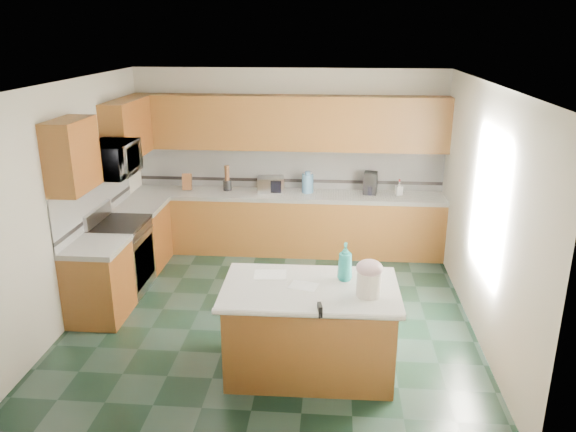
# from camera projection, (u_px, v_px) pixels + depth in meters

# --- Properties ---
(floor) EXTENTS (4.60, 4.60, 0.00)m
(floor) POSITION_uv_depth(u_px,v_px,m) (273.00, 314.00, 6.70)
(floor) COLOR black
(floor) RESTS_ON ground
(ceiling) EXTENTS (4.60, 4.60, 0.00)m
(ceiling) POSITION_uv_depth(u_px,v_px,m) (271.00, 83.00, 5.84)
(ceiling) COLOR white
(ceiling) RESTS_ON ground
(wall_back) EXTENTS (4.60, 0.04, 2.70)m
(wall_back) POSITION_uv_depth(u_px,v_px,m) (289.00, 160.00, 8.46)
(wall_back) COLOR beige
(wall_back) RESTS_ON ground
(wall_front) EXTENTS (4.60, 0.04, 2.70)m
(wall_front) POSITION_uv_depth(u_px,v_px,m) (237.00, 302.00, 4.08)
(wall_front) COLOR beige
(wall_front) RESTS_ON ground
(wall_left) EXTENTS (0.04, 4.60, 2.70)m
(wall_left) POSITION_uv_depth(u_px,v_px,m) (72.00, 201.00, 6.46)
(wall_left) COLOR beige
(wall_left) RESTS_ON ground
(wall_right) EXTENTS (0.04, 4.60, 2.70)m
(wall_right) POSITION_uv_depth(u_px,v_px,m) (484.00, 212.00, 6.09)
(wall_right) COLOR beige
(wall_right) RESTS_ON ground
(back_base_cab) EXTENTS (4.60, 0.60, 0.86)m
(back_base_cab) POSITION_uv_depth(u_px,v_px,m) (287.00, 224.00, 8.45)
(back_base_cab) COLOR #54260C
(back_base_cab) RESTS_ON ground
(back_countertop) EXTENTS (4.60, 0.64, 0.06)m
(back_countertop) POSITION_uv_depth(u_px,v_px,m) (287.00, 195.00, 8.31)
(back_countertop) COLOR white
(back_countertop) RESTS_ON back_base_cab
(back_upper_cab) EXTENTS (4.60, 0.33, 0.78)m
(back_upper_cab) POSITION_uv_depth(u_px,v_px,m) (288.00, 123.00, 8.10)
(back_upper_cab) COLOR #54260C
(back_upper_cab) RESTS_ON wall_back
(back_backsplash) EXTENTS (4.60, 0.02, 0.63)m
(back_backsplash) POSITION_uv_depth(u_px,v_px,m) (289.00, 168.00, 8.47)
(back_backsplash) COLOR silver
(back_backsplash) RESTS_ON back_countertop
(back_accent_band) EXTENTS (4.60, 0.01, 0.05)m
(back_accent_band) POSITION_uv_depth(u_px,v_px,m) (289.00, 180.00, 8.53)
(back_accent_band) COLOR black
(back_accent_band) RESTS_ON back_countertop
(left_base_cab_rear) EXTENTS (0.60, 0.82, 0.86)m
(left_base_cab_rear) POSITION_uv_depth(u_px,v_px,m) (143.00, 237.00, 7.94)
(left_base_cab_rear) COLOR #54260C
(left_base_cab_rear) RESTS_ON ground
(left_counter_rear) EXTENTS (0.64, 0.82, 0.06)m
(left_counter_rear) POSITION_uv_depth(u_px,v_px,m) (140.00, 206.00, 7.80)
(left_counter_rear) COLOR white
(left_counter_rear) RESTS_ON left_base_cab_rear
(left_base_cab_front) EXTENTS (0.60, 0.72, 0.86)m
(left_base_cab_front) POSITION_uv_depth(u_px,v_px,m) (99.00, 284.00, 6.50)
(left_base_cab_front) COLOR #54260C
(left_base_cab_front) RESTS_ON ground
(left_counter_front) EXTENTS (0.64, 0.72, 0.06)m
(left_counter_front) POSITION_uv_depth(u_px,v_px,m) (95.00, 247.00, 6.35)
(left_counter_front) COLOR white
(left_counter_front) RESTS_ON left_base_cab_front
(left_backsplash) EXTENTS (0.02, 2.30, 0.63)m
(left_backsplash) POSITION_uv_depth(u_px,v_px,m) (95.00, 197.00, 7.01)
(left_backsplash) COLOR silver
(left_backsplash) RESTS_ON wall_left
(left_accent_band) EXTENTS (0.01, 2.30, 0.05)m
(left_accent_band) POSITION_uv_depth(u_px,v_px,m) (97.00, 212.00, 7.07)
(left_accent_band) COLOR black
(left_accent_band) RESTS_ON wall_left
(left_upper_cab_rear) EXTENTS (0.33, 1.09, 0.78)m
(left_upper_cab_rear) POSITION_uv_depth(u_px,v_px,m) (127.00, 129.00, 7.60)
(left_upper_cab_rear) COLOR #54260C
(left_upper_cab_rear) RESTS_ON wall_left
(left_upper_cab_front) EXTENTS (0.33, 0.72, 0.78)m
(left_upper_cab_front) POSITION_uv_depth(u_px,v_px,m) (72.00, 156.00, 6.03)
(left_upper_cab_front) COLOR #54260C
(left_upper_cab_front) RESTS_ON wall_left
(range_body) EXTENTS (0.60, 0.76, 0.88)m
(range_body) POSITION_uv_depth(u_px,v_px,m) (122.00, 258.00, 7.19)
(range_body) COLOR #B7B7BC
(range_body) RESTS_ON ground
(range_oven_door) EXTENTS (0.02, 0.68, 0.55)m
(range_oven_door) POSITION_uv_depth(u_px,v_px,m) (144.00, 262.00, 7.18)
(range_oven_door) COLOR black
(range_oven_door) RESTS_ON range_body
(range_cooktop) EXTENTS (0.62, 0.78, 0.04)m
(range_cooktop) POSITION_uv_depth(u_px,v_px,m) (119.00, 224.00, 7.05)
(range_cooktop) COLOR black
(range_cooktop) RESTS_ON range_body
(range_handle) EXTENTS (0.02, 0.66, 0.02)m
(range_handle) POSITION_uv_depth(u_px,v_px,m) (144.00, 234.00, 7.06)
(range_handle) COLOR #B7B7BC
(range_handle) RESTS_ON range_body
(range_backguard) EXTENTS (0.06, 0.76, 0.18)m
(range_backguard) POSITION_uv_depth(u_px,v_px,m) (98.00, 215.00, 7.03)
(range_backguard) COLOR #B7B7BC
(range_backguard) RESTS_ON range_body
(microwave) EXTENTS (0.50, 0.73, 0.41)m
(microwave) POSITION_uv_depth(u_px,v_px,m) (112.00, 159.00, 6.78)
(microwave) COLOR #B7B7BC
(microwave) RESTS_ON wall_left
(island_base) EXTENTS (1.58, 0.92, 0.86)m
(island_base) POSITION_uv_depth(u_px,v_px,m) (310.00, 332.00, 5.47)
(island_base) COLOR #54260C
(island_base) RESTS_ON ground
(island_top) EXTENTS (1.68, 1.02, 0.06)m
(island_top) POSITION_uv_depth(u_px,v_px,m) (310.00, 289.00, 5.32)
(island_top) COLOR white
(island_top) RESTS_ON island_base
(island_bullnose) EXTENTS (1.67, 0.08, 0.06)m
(island_bullnose) POSITION_uv_depth(u_px,v_px,m) (308.00, 314.00, 4.85)
(island_bullnose) COLOR white
(island_bullnose) RESTS_ON island_base
(treat_jar) EXTENTS (0.29, 0.29, 0.23)m
(treat_jar) POSITION_uv_depth(u_px,v_px,m) (369.00, 284.00, 5.10)
(treat_jar) COLOR white
(treat_jar) RESTS_ON island_top
(treat_jar_lid) EXTENTS (0.24, 0.24, 0.15)m
(treat_jar_lid) POSITION_uv_depth(u_px,v_px,m) (370.00, 268.00, 5.05)
(treat_jar_lid) COLOR beige
(treat_jar_lid) RESTS_ON treat_jar
(treat_jar_knob) EXTENTS (0.08, 0.03, 0.03)m
(treat_jar_knob) POSITION_uv_depth(u_px,v_px,m) (370.00, 263.00, 5.03)
(treat_jar_knob) COLOR tan
(treat_jar_knob) RESTS_ON treat_jar_lid
(treat_jar_knob_end_l) EXTENTS (0.04, 0.04, 0.04)m
(treat_jar_knob_end_l) POSITION_uv_depth(u_px,v_px,m) (365.00, 263.00, 5.03)
(treat_jar_knob_end_l) COLOR tan
(treat_jar_knob_end_l) RESTS_ON treat_jar_lid
(treat_jar_knob_end_r) EXTENTS (0.04, 0.04, 0.04)m
(treat_jar_knob_end_r) POSITION_uv_depth(u_px,v_px,m) (374.00, 263.00, 5.03)
(treat_jar_knob_end_r) COLOR tan
(treat_jar_knob_end_r) RESTS_ON treat_jar_lid
(soap_bottle_island) EXTENTS (0.16, 0.16, 0.38)m
(soap_bottle_island) POSITION_uv_depth(u_px,v_px,m) (345.00, 262.00, 5.39)
(soap_bottle_island) COLOR teal
(soap_bottle_island) RESTS_ON island_top
(paper_sheet_a) EXTENTS (0.30, 0.25, 0.00)m
(paper_sheet_a) POSITION_uv_depth(u_px,v_px,m) (304.00, 286.00, 5.32)
(paper_sheet_a) COLOR white
(paper_sheet_a) RESTS_ON island_top
(paper_sheet_b) EXTENTS (0.34, 0.26, 0.00)m
(paper_sheet_b) POSITION_uv_depth(u_px,v_px,m) (270.00, 274.00, 5.56)
(paper_sheet_b) COLOR white
(paper_sheet_b) RESTS_ON island_top
(clamp_body) EXTENTS (0.05, 0.12, 0.10)m
(clamp_body) POSITION_uv_depth(u_px,v_px,m) (320.00, 310.00, 4.85)
(clamp_body) COLOR black
(clamp_body) RESTS_ON island_top
(clamp_handle) EXTENTS (0.02, 0.08, 0.02)m
(clamp_handle) POSITION_uv_depth(u_px,v_px,m) (320.00, 316.00, 4.79)
(clamp_handle) COLOR black
(clamp_handle) RESTS_ON island_top
(knife_block) EXTENTS (0.16, 0.20, 0.27)m
(knife_block) POSITION_uv_depth(u_px,v_px,m) (187.00, 182.00, 8.43)
(knife_block) COLOR #472814
(knife_block) RESTS_ON back_countertop
(utensil_crock) EXTENTS (0.12, 0.12, 0.16)m
(utensil_crock) POSITION_uv_depth(u_px,v_px,m) (227.00, 185.00, 8.42)
(utensil_crock) COLOR black
(utensil_crock) RESTS_ON back_countertop
(utensil_bundle) EXTENTS (0.07, 0.07, 0.23)m
(utensil_bundle) POSITION_uv_depth(u_px,v_px,m) (227.00, 173.00, 8.36)
(utensil_bundle) COLOR #472814
(utensil_bundle) RESTS_ON utensil_crock
(toaster_oven) EXTENTS (0.41, 0.31, 0.22)m
(toaster_oven) POSITION_uv_depth(u_px,v_px,m) (270.00, 185.00, 8.33)
(toaster_oven) COLOR #B7B7BC
(toaster_oven) RESTS_ON back_countertop
(toaster_oven_door) EXTENTS (0.35, 0.01, 0.18)m
(toaster_oven_door) POSITION_uv_depth(u_px,v_px,m) (270.00, 187.00, 8.21)
(toaster_oven_door) COLOR black
(toaster_oven_door) RESTS_ON toaster_oven
(paper_towel) EXTENTS (0.13, 0.13, 0.29)m
(paper_towel) POSITION_uv_depth(u_px,v_px,m) (308.00, 182.00, 8.32)
(paper_towel) COLOR white
(paper_towel) RESTS_ON back_countertop
(paper_towel_base) EXTENTS (0.19, 0.19, 0.01)m
(paper_towel_base) POSITION_uv_depth(u_px,v_px,m) (308.00, 191.00, 8.37)
(paper_towel_base) COLOR #B7B7BC
(paper_towel_base) RESTS_ON back_countertop
(water_jug) EXTENTS (0.17, 0.17, 0.28)m
(water_jug) POSITION_uv_depth(u_px,v_px,m) (308.00, 183.00, 8.29)
(water_jug) COLOR #5487B1
(water_jug) RESTS_ON back_countertop
(water_jug_neck) EXTENTS (0.08, 0.08, 0.04)m
(water_jug_neck) POSITION_uv_depth(u_px,v_px,m) (308.00, 173.00, 8.24)
(water_jug_neck) COLOR #5487B1
(water_jug_neck) RESTS_ON water_jug
(coffee_maker) EXTENTS (0.22, 0.23, 0.32)m
(coffee_maker) POSITION_uv_depth(u_px,v_px,m) (370.00, 183.00, 8.22)
(coffee_maker) COLOR black
(coffee_maker) RESTS_ON back_countertop
(coffee_carafe) EXTENTS (0.13, 0.13, 0.13)m
(coffee_carafe) POSITION_uv_depth(u_px,v_px,m) (370.00, 190.00, 8.21)
(coffee_carafe) COLOR black
(coffee_carafe) RESTS_ON back_countertop
(soap_bottle_back) EXTENTS (0.11, 0.11, 0.20)m
(soap_bottle_back) POSITION_uv_depth(u_px,v_px,m) (399.00, 188.00, 8.18)
(soap_bottle_back) COLOR white
(soap_bottle_back) RESTS_ON back_countertop
(soap_back_cap) EXTENTS (0.02, 0.02, 0.03)m
(soap_back_cap) POSITION_uv_depth(u_px,v_px,m) (400.00, 181.00, 8.15)
(soap_back_cap) COLOR red
(soap_back_cap) RESTS_ON soap_bottle_back
(window_light_proxy) EXTENTS (0.02, 1.40, 1.10)m
(window_light_proxy) POSITION_uv_depth(u_px,v_px,m) (488.00, 204.00, 5.85)
(window_light_proxy) COLOR white
(window_light_proxy) RESTS_ON wall_right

